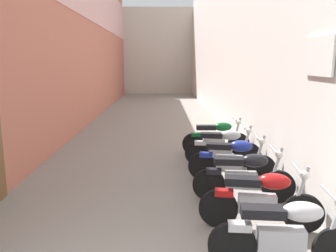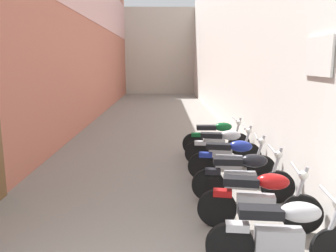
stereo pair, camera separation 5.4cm
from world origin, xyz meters
The scene contains 10 objects.
ground_plane centered at (0.00, 10.39, 0.00)m, with size 40.77×40.77×0.00m, color gray.
building_left centered at (-2.92, 12.35, 3.82)m, with size 0.45×24.77×7.56m.
building_right centered at (2.92, 12.38, 3.69)m, with size 0.45×24.77×7.38m.
building_far_end centered at (0.00, 25.77, 3.34)m, with size 8.44×2.00×6.67m, color beige.
motorcycle_nearest centered at (1.78, 1.52, 0.50)m, with size 1.85×0.58×1.04m.
motorcycle_second centered at (1.78, 2.55, 0.50)m, with size 1.84×0.58×1.04m.
motorcycle_third centered at (1.78, 3.61, 0.50)m, with size 1.85×0.58×1.04m.
motorcycle_fourth centered at (1.78, 4.67, 0.50)m, with size 1.83×0.58×1.04m.
motorcycle_fifth centered at (1.78, 5.74, 0.50)m, with size 1.84×0.58×1.04m.
motorcycle_sixth centered at (1.78, 6.78, 0.50)m, with size 1.85×0.58×1.04m.
Camera 2 is at (0.35, -2.17, 2.52)m, focal length 35.93 mm.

